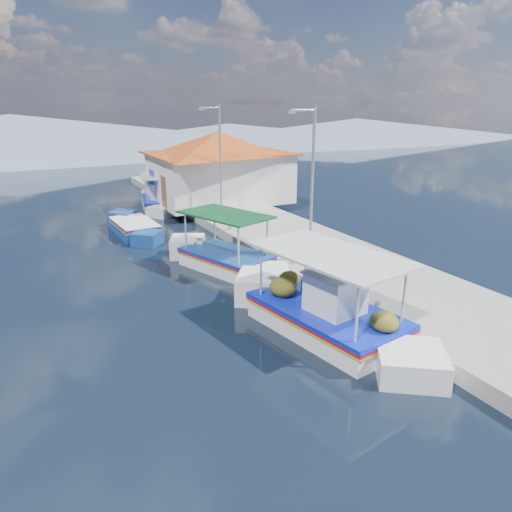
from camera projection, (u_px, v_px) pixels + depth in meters
name	position (u px, v px, depth m)	size (l,w,h in m)	color
ground	(225.00, 313.00, 15.54)	(160.00, 160.00, 0.00)	black
quay	(286.00, 239.00, 23.10)	(5.00, 44.00, 0.50)	gray
bollards	(255.00, 240.00, 21.43)	(0.20, 17.20, 0.30)	#A5A8AD
main_caique	(325.00, 314.00, 14.17)	(3.37, 8.37, 2.79)	white
caique_green_canopy	(226.00, 259.00, 19.64)	(3.55, 6.57, 2.61)	white
caique_blue_hull	(134.00, 229.00, 24.72)	(2.00, 6.08, 1.08)	navy
caique_far	(159.00, 201.00, 30.80)	(2.93, 6.74, 2.41)	white
harbor_building	(219.00, 165.00, 30.05)	(10.49, 10.49, 4.40)	silver
lamp_post_near	(310.00, 178.00, 17.99)	(1.21, 0.14, 6.00)	#A5A8AD
lamp_post_far	(219.00, 156.00, 25.60)	(1.21, 0.14, 6.00)	#A5A8AD
mountain_ridge	(106.00, 137.00, 65.08)	(171.40, 96.00, 5.50)	slate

